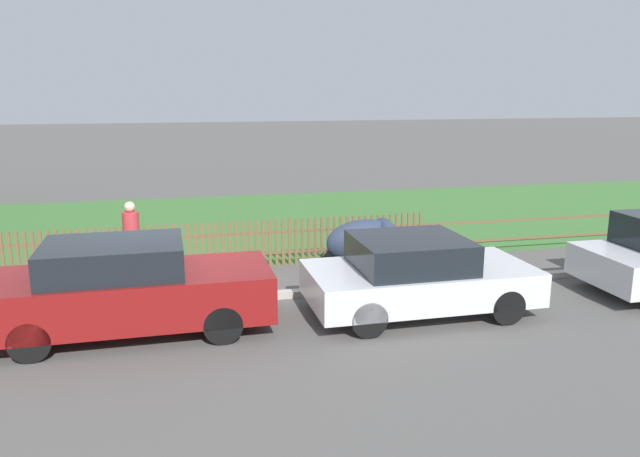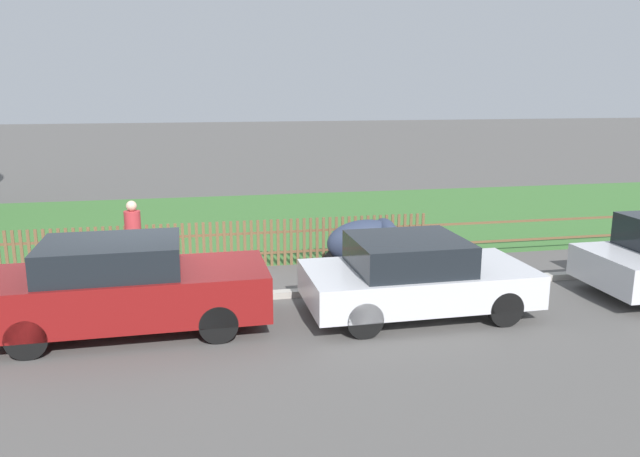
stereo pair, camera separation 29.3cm
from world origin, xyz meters
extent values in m
plane|color=#565451|center=(0.00, 0.00, 0.00)|extent=(120.00, 120.00, 0.00)
cube|color=#B2ADA3|center=(0.00, 0.10, 0.06)|extent=(39.36, 0.20, 0.12)
cube|color=#3D7033|center=(0.00, 6.69, 0.01)|extent=(39.36, 9.02, 0.01)
cube|color=brown|center=(0.00, 2.21, 0.28)|extent=(39.36, 0.03, 0.05)
cube|color=brown|center=(0.00, 2.21, 0.73)|extent=(39.36, 0.03, 0.05)
cube|color=brown|center=(-3.04, 2.18, 0.51)|extent=(0.06, 0.03, 1.01)
cube|color=brown|center=(-2.89, 2.18, 0.51)|extent=(0.06, 0.03, 1.01)
cube|color=brown|center=(-2.75, 2.18, 0.51)|extent=(0.06, 0.03, 1.01)
cube|color=brown|center=(-2.61, 2.18, 0.51)|extent=(0.06, 0.03, 1.01)
cube|color=brown|center=(-2.47, 2.18, 0.51)|extent=(0.06, 0.03, 1.01)
cube|color=brown|center=(-2.33, 2.18, 0.51)|extent=(0.06, 0.03, 1.01)
cube|color=brown|center=(-2.19, 2.18, 0.51)|extent=(0.06, 0.03, 1.01)
cube|color=brown|center=(-2.05, 2.18, 0.51)|extent=(0.06, 0.03, 1.01)
cube|color=brown|center=(-1.91, 2.18, 0.51)|extent=(0.06, 0.03, 1.01)
cube|color=brown|center=(-1.77, 2.18, 0.51)|extent=(0.06, 0.03, 1.01)
cube|color=brown|center=(-1.62, 2.18, 0.51)|extent=(0.06, 0.03, 1.01)
cube|color=brown|center=(-1.48, 2.18, 0.51)|extent=(0.06, 0.03, 1.01)
cube|color=brown|center=(-1.34, 2.18, 0.51)|extent=(0.06, 0.03, 1.01)
cube|color=brown|center=(-1.20, 2.18, 0.51)|extent=(0.06, 0.03, 1.01)
cube|color=brown|center=(-1.06, 2.18, 0.51)|extent=(0.06, 0.03, 1.01)
cube|color=brown|center=(-0.92, 2.18, 0.51)|extent=(0.06, 0.03, 1.01)
cube|color=brown|center=(-0.78, 2.18, 0.51)|extent=(0.06, 0.03, 1.01)
cube|color=brown|center=(-0.64, 2.18, 0.51)|extent=(0.06, 0.03, 1.01)
cube|color=brown|center=(-0.49, 2.18, 0.51)|extent=(0.06, 0.03, 1.01)
cube|color=brown|center=(-0.35, 2.18, 0.51)|extent=(0.06, 0.03, 1.01)
cube|color=brown|center=(-0.21, 2.18, 0.51)|extent=(0.06, 0.03, 1.01)
cube|color=brown|center=(-0.07, 2.18, 0.51)|extent=(0.06, 0.03, 1.01)
cube|color=brown|center=(0.07, 2.18, 0.51)|extent=(0.06, 0.03, 1.01)
cube|color=brown|center=(0.21, 2.18, 0.51)|extent=(0.06, 0.03, 1.01)
cube|color=brown|center=(0.35, 2.18, 0.51)|extent=(0.06, 0.03, 1.01)
cube|color=brown|center=(0.49, 2.18, 0.51)|extent=(0.06, 0.03, 1.01)
cube|color=brown|center=(0.64, 2.18, 0.51)|extent=(0.06, 0.03, 1.01)
cube|color=brown|center=(0.78, 2.18, 0.51)|extent=(0.06, 0.03, 1.01)
cube|color=brown|center=(0.92, 2.18, 0.51)|extent=(0.06, 0.03, 1.01)
cube|color=brown|center=(1.06, 2.18, 0.51)|extent=(0.06, 0.03, 1.01)
cube|color=brown|center=(1.20, 2.18, 0.51)|extent=(0.06, 0.03, 1.01)
cube|color=brown|center=(1.34, 2.18, 0.51)|extent=(0.06, 0.03, 1.01)
cube|color=brown|center=(1.48, 2.18, 0.51)|extent=(0.06, 0.03, 1.01)
cube|color=brown|center=(1.62, 2.18, 0.51)|extent=(0.06, 0.03, 1.01)
cube|color=brown|center=(1.77, 2.18, 0.51)|extent=(0.06, 0.03, 1.01)
cube|color=brown|center=(1.91, 2.18, 0.51)|extent=(0.06, 0.03, 1.01)
cube|color=brown|center=(2.05, 2.18, 0.51)|extent=(0.06, 0.03, 1.01)
cube|color=brown|center=(2.19, 2.18, 0.51)|extent=(0.06, 0.03, 1.01)
cube|color=brown|center=(2.33, 2.18, 0.51)|extent=(0.06, 0.03, 1.01)
cube|color=brown|center=(2.47, 2.18, 0.51)|extent=(0.06, 0.03, 1.01)
cube|color=brown|center=(2.61, 2.18, 0.51)|extent=(0.06, 0.03, 1.01)
cube|color=brown|center=(2.75, 2.18, 0.51)|extent=(0.06, 0.03, 1.01)
cube|color=brown|center=(2.89, 2.18, 0.51)|extent=(0.06, 0.03, 1.01)
cube|color=brown|center=(3.04, 2.18, 0.51)|extent=(0.06, 0.03, 1.01)
cube|color=brown|center=(3.18, 2.18, 0.51)|extent=(0.06, 0.03, 1.01)
cube|color=brown|center=(3.32, 2.18, 0.51)|extent=(0.06, 0.03, 1.01)
cube|color=brown|center=(3.46, 2.18, 0.51)|extent=(0.06, 0.03, 1.01)
cube|color=brown|center=(3.60, 2.18, 0.51)|extent=(0.06, 0.03, 1.01)
cube|color=brown|center=(3.74, 2.18, 0.51)|extent=(0.06, 0.03, 1.01)
cube|color=brown|center=(3.88, 2.18, 0.51)|extent=(0.06, 0.03, 1.01)
cube|color=brown|center=(4.02, 2.18, 0.51)|extent=(0.06, 0.03, 1.01)
cube|color=brown|center=(4.17, 2.18, 0.51)|extent=(0.06, 0.03, 1.01)
cube|color=brown|center=(4.31, 2.18, 0.51)|extent=(0.06, 0.03, 1.01)
cube|color=brown|center=(4.45, 2.18, 0.51)|extent=(0.06, 0.03, 1.01)
cube|color=brown|center=(4.59, 2.18, 0.51)|extent=(0.06, 0.03, 1.01)
cube|color=brown|center=(4.73, 2.18, 0.51)|extent=(0.06, 0.03, 1.01)
cube|color=brown|center=(4.87, 2.18, 0.51)|extent=(0.06, 0.03, 1.01)
cube|color=brown|center=(5.01, 2.18, 0.51)|extent=(0.06, 0.03, 1.01)
cube|color=brown|center=(5.15, 2.18, 0.51)|extent=(0.06, 0.03, 1.01)
cube|color=brown|center=(5.30, 2.18, 0.51)|extent=(0.06, 0.03, 1.01)
cube|color=brown|center=(5.44, 2.18, 0.51)|extent=(0.06, 0.03, 1.01)
cube|color=brown|center=(5.58, 2.18, 0.51)|extent=(0.06, 0.03, 1.01)
cube|color=maroon|center=(-0.44, -1.01, 0.61)|extent=(4.31, 1.77, 0.72)
cube|color=black|center=(-0.66, -1.01, 1.22)|extent=(2.08, 1.56, 0.49)
cylinder|color=black|center=(0.87, -0.21, 0.29)|extent=(0.59, 0.15, 0.59)
cylinder|color=black|center=(0.90, -1.76, 0.29)|extent=(0.59, 0.15, 0.59)
cylinder|color=black|center=(-1.78, -0.25, 0.29)|extent=(0.59, 0.15, 0.59)
cylinder|color=black|center=(-1.76, -1.81, 0.29)|extent=(0.59, 0.15, 0.59)
cube|color=silver|center=(4.23, -1.14, 0.52)|extent=(3.78, 1.91, 0.56)
cube|color=black|center=(4.05, -1.14, 1.05)|extent=(1.82, 1.70, 0.51)
cylinder|color=black|center=(5.39, -0.26, 0.29)|extent=(0.58, 0.15, 0.58)
cylinder|color=black|center=(5.41, -1.99, 0.29)|extent=(0.58, 0.15, 0.58)
cylinder|color=black|center=(3.06, -0.29, 0.29)|extent=(0.58, 0.15, 0.58)
cylinder|color=black|center=(3.08, -2.02, 0.29)|extent=(0.58, 0.15, 0.58)
cylinder|color=black|center=(8.29, -0.38, 0.29)|extent=(0.59, 0.14, 0.59)
cylinder|color=black|center=(4.61, 1.15, 0.29)|extent=(0.57, 0.10, 0.57)
cylinder|color=black|center=(3.37, 1.15, 0.29)|extent=(0.57, 0.10, 0.57)
ellipsoid|color=#2D3851|center=(3.99, 1.15, 0.68)|extent=(1.63, 0.74, 0.93)
ellipsoid|color=#2D3851|center=(4.38, 1.15, 0.93)|extent=(0.38, 0.92, 0.43)
cylinder|color=slate|center=(-0.68, 1.79, 0.38)|extent=(0.14, 0.14, 0.76)
cylinder|color=slate|center=(-0.50, 1.92, 0.38)|extent=(0.14, 0.14, 0.76)
cylinder|color=#B73338|center=(-0.59, 1.86, 1.06)|extent=(0.44, 0.44, 0.60)
sphere|color=beige|center=(-0.59, 1.86, 1.47)|extent=(0.21, 0.21, 0.21)
camera|label=1|loc=(0.36, -10.54, 3.73)|focal=35.00mm
camera|label=2|loc=(0.65, -10.60, 3.73)|focal=35.00mm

